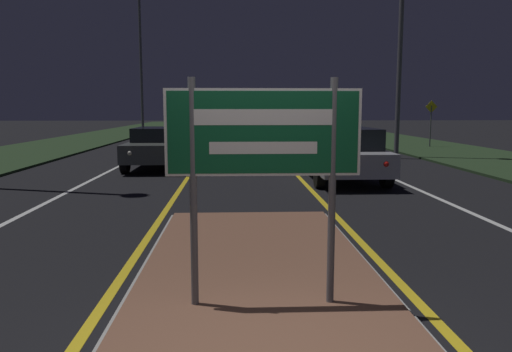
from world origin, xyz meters
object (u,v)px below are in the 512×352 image
at_px(highway_sign, 263,146).
at_px(car_approaching_0, 160,146).
at_px(car_receding_0, 342,153).
at_px(car_receding_1, 283,131).
at_px(streetlight_left_far, 140,32).
at_px(warning_sign, 431,119).
at_px(car_receding_3, 267,122).
at_px(car_receding_2, 270,126).

distance_m(highway_sign, car_approaching_0, 12.29).
relative_size(car_receding_0, car_approaching_0, 1.13).
bearing_deg(car_approaching_0, car_receding_1, 62.99).
bearing_deg(streetlight_left_far, car_approaching_0, -78.21).
distance_m(highway_sign, warning_sign, 21.98).
bearing_deg(car_receding_0, car_approaching_0, 150.24).
height_order(car_receding_3, car_approaching_0, car_receding_3).
height_order(streetlight_left_far, warning_sign, streetlight_left_far).
bearing_deg(highway_sign, car_receding_1, 83.85).
bearing_deg(highway_sign, car_receding_2, 85.75).
height_order(car_receding_1, warning_sign, warning_sign).
distance_m(streetlight_left_far, car_approaching_0, 20.64).
bearing_deg(car_receding_0, highway_sign, -106.79).
relative_size(highway_sign, car_receding_0, 0.46).
height_order(highway_sign, car_receding_2, highway_sign).
distance_m(car_receding_0, car_receding_3, 30.59).
xyz_separation_m(highway_sign, car_receding_0, (2.68, 8.88, -0.85)).
distance_m(highway_sign, car_receding_3, 39.57).
relative_size(car_approaching_0, warning_sign, 1.83).
xyz_separation_m(streetlight_left_far, car_receding_2, (9.04, 0.32, -6.46)).
xyz_separation_m(highway_sign, car_approaching_0, (-2.69, 11.96, -0.90)).
height_order(car_receding_3, warning_sign, warning_sign).
height_order(highway_sign, streetlight_left_far, streetlight_left_far).
bearing_deg(car_receding_2, streetlight_left_far, -177.96).
distance_m(car_receding_1, warning_sign, 7.45).
xyz_separation_m(car_receding_1, car_receding_2, (-0.02, 9.60, -0.03)).
bearing_deg(streetlight_left_far, car_receding_3, 41.56).
bearing_deg(car_receding_1, car_receding_0, -88.56).
height_order(car_approaching_0, warning_sign, warning_sign).
bearing_deg(car_receding_1, car_receding_3, 88.90).
height_order(car_receding_0, warning_sign, warning_sign).
xyz_separation_m(car_receding_3, warning_sign, (6.80, -19.64, 0.70)).
bearing_deg(streetlight_left_far, warning_sign, -34.95).
bearing_deg(car_receding_0, car_receding_1, 91.44).
distance_m(car_receding_2, car_receding_3, 8.01).
relative_size(car_receding_1, car_receding_2, 1.10).
height_order(car_receding_0, car_receding_1, car_receding_0).
height_order(highway_sign, car_receding_1, highway_sign).
xyz_separation_m(highway_sign, car_receding_3, (2.69, 39.47, -0.87)).
bearing_deg(streetlight_left_far, car_receding_0, -67.15).
distance_m(car_receding_3, car_approaching_0, 28.03).
xyz_separation_m(car_receding_1, car_receding_3, (0.34, 17.61, -0.02)).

